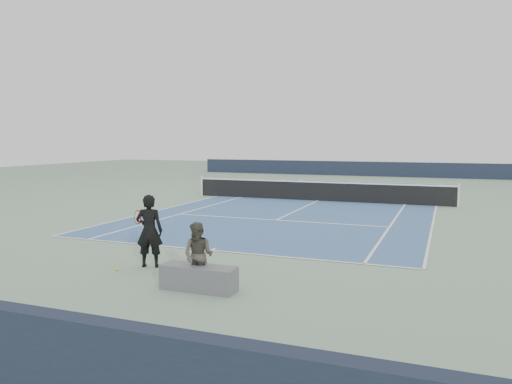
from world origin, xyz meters
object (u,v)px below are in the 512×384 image
(tennis_player, at_px, (149,231))
(tennis_net, at_px, (318,191))
(tennis_ball, at_px, (117,269))
(spectator_bench, at_px, (199,266))

(tennis_player, bearing_deg, tennis_net, 87.59)
(tennis_player, relative_size, tennis_ball, 23.27)
(tennis_ball, relative_size, spectator_bench, 0.05)
(spectator_bench, bearing_deg, tennis_ball, 165.14)
(tennis_ball, height_order, spectator_bench, spectator_bench)
(tennis_player, distance_m, spectator_bench, 2.32)
(spectator_bench, bearing_deg, tennis_player, 147.69)
(tennis_player, relative_size, spectator_bench, 1.11)
(tennis_net, distance_m, tennis_ball, 14.55)
(tennis_player, height_order, tennis_ball, tennis_player)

